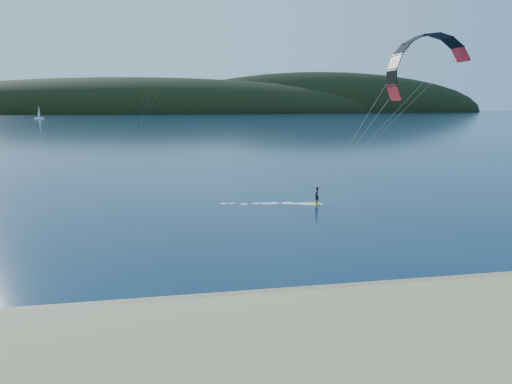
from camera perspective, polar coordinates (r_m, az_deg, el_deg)
ground at (r=20.98m, az=-0.01°, el=-19.02°), size 1800.00×1800.00×0.00m
wet_sand at (r=24.91m, az=-1.87°, el=-13.81°), size 220.00×2.50×0.10m
headland at (r=763.27m, az=-9.91°, el=10.00°), size 1200.00×310.00×140.00m
kitesurfer_near at (r=48.44m, az=20.74°, el=13.23°), size 25.26×6.76×17.86m
kitesurfer_far at (r=219.45m, az=-13.56°, el=11.66°), size 9.66×5.66×16.74m
sailboat at (r=426.51m, az=-26.08°, el=8.55°), size 7.68×5.00×11.03m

